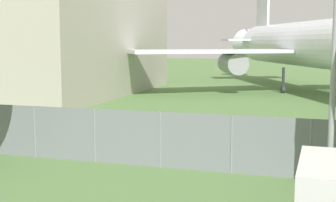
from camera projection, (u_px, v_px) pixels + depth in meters
hangar_building at (15, 7)px, 41.33m from camera, size 21.41×21.81×16.78m
perimeter_fence at (160, 140)px, 16.54m from camera, size 56.07×0.07×2.00m
airplane at (317, 45)px, 39.59m from camera, size 30.57×37.89×12.34m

